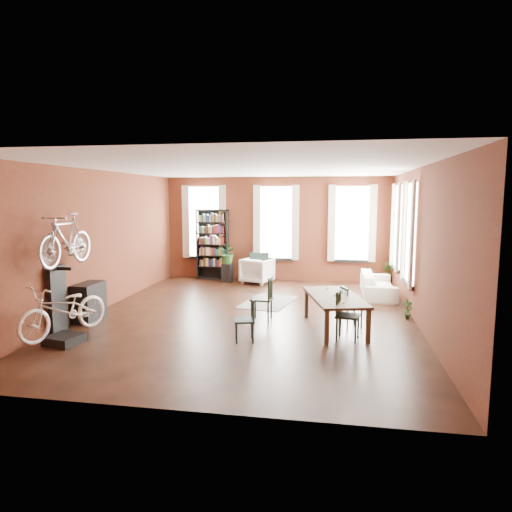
% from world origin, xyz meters
% --- Properties ---
extents(room, '(9.00, 9.04, 3.22)m').
position_xyz_m(room, '(0.25, 0.62, 2.14)').
color(room, black).
rests_on(room, ground).
extents(dining_table, '(1.37, 2.14, 0.67)m').
position_xyz_m(dining_table, '(1.83, -0.68, 0.34)').
color(dining_table, brown).
rests_on(dining_table, ground).
extents(dining_chair_a, '(0.44, 0.44, 0.78)m').
position_xyz_m(dining_chair_a, '(0.23, -1.71, 0.39)').
color(dining_chair_a, '#193638').
rests_on(dining_chair_a, ground).
extents(dining_chair_b, '(0.45, 0.45, 0.94)m').
position_xyz_m(dining_chair_b, '(0.31, -0.29, 0.47)').
color(dining_chair_b, black).
rests_on(dining_chair_b, ground).
extents(dining_chair_c, '(0.49, 0.49, 0.90)m').
position_xyz_m(dining_chair_c, '(2.07, -1.31, 0.45)').
color(dining_chair_c, '#1F2E1B').
rests_on(dining_chair_c, ground).
extents(dining_chair_d, '(0.50, 0.50, 0.81)m').
position_xyz_m(dining_chair_d, '(2.16, -0.46, 0.41)').
color(dining_chair_d, '#183535').
rests_on(dining_chair_d, ground).
extents(bookshelf, '(1.00, 0.32, 2.20)m').
position_xyz_m(bookshelf, '(-2.00, 4.30, 1.10)').
color(bookshelf, black).
rests_on(bookshelf, ground).
extents(white_armchair, '(1.02, 0.98, 0.84)m').
position_xyz_m(white_armchair, '(-0.48, 3.80, 0.42)').
color(white_armchair, silver).
rests_on(white_armchair, ground).
extents(cream_sofa, '(0.61, 2.08, 0.81)m').
position_xyz_m(cream_sofa, '(2.95, 2.60, 0.41)').
color(cream_sofa, beige).
rests_on(cream_sofa, ground).
extents(striped_rug, '(1.38, 1.88, 0.01)m').
position_xyz_m(striped_rug, '(0.21, 1.38, 0.01)').
color(striped_rug, black).
rests_on(striped_rug, ground).
extents(bike_trainer, '(0.63, 0.63, 0.16)m').
position_xyz_m(bike_trainer, '(-2.91, -2.41, 0.08)').
color(bike_trainer, black).
rests_on(bike_trainer, ground).
extents(bike_wall_rack, '(0.16, 0.60, 1.30)m').
position_xyz_m(bike_wall_rack, '(-3.40, -1.80, 0.65)').
color(bike_wall_rack, black).
rests_on(bike_wall_rack, ground).
extents(console_table, '(0.40, 0.80, 0.80)m').
position_xyz_m(console_table, '(-3.28, -0.90, 0.40)').
color(console_table, black).
rests_on(console_table, ground).
extents(plant_stand, '(0.32, 0.32, 0.56)m').
position_xyz_m(plant_stand, '(-1.43, 3.86, 0.28)').
color(plant_stand, black).
rests_on(plant_stand, ground).
extents(plant_by_sofa, '(0.53, 0.79, 0.32)m').
position_xyz_m(plant_by_sofa, '(3.34, 4.23, 0.16)').
color(plant_by_sofa, '#2F5221').
rests_on(plant_by_sofa, ground).
extents(plant_small, '(0.35, 0.47, 0.15)m').
position_xyz_m(plant_small, '(3.37, 0.36, 0.08)').
color(plant_small, '#295A24').
rests_on(plant_small, ground).
extents(bicycle_floor, '(0.90, 1.09, 1.79)m').
position_xyz_m(bicycle_floor, '(-2.87, -2.41, 1.05)').
color(bicycle_floor, white).
rests_on(bicycle_floor, bike_trainer).
extents(bicycle_hung, '(0.47, 1.00, 1.66)m').
position_xyz_m(bicycle_hung, '(-3.15, -1.80, 2.13)').
color(bicycle_hung, '#A5A8AD').
rests_on(bicycle_hung, bike_wall_rack).
extents(plant_on_stand, '(0.81, 0.84, 0.51)m').
position_xyz_m(plant_on_stand, '(-1.40, 3.85, 0.81)').
color(plant_on_stand, '#255020').
rests_on(plant_on_stand, plant_stand).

